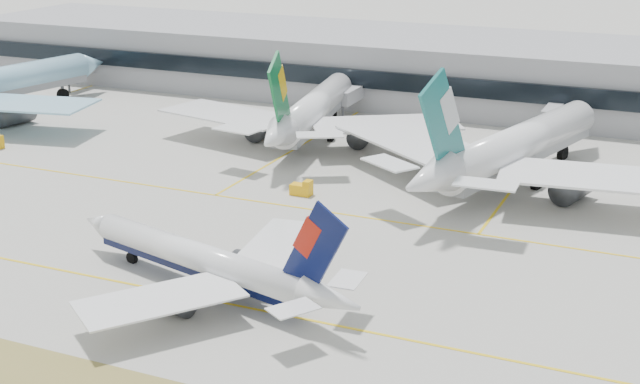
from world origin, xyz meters
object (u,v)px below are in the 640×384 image
at_px(taxiing_airliner, 209,263).
at_px(widebody_cathay, 513,149).
at_px(terminal, 500,73).
at_px(widebody_eva, 311,112).

xyz_separation_m(taxiing_airliner, widebody_cathay, (25.20, 57.49, 2.58)).
bearing_deg(taxiing_airliner, terminal, -79.66).
relative_size(widebody_eva, widebody_cathay, 0.94).
bearing_deg(widebody_cathay, terminal, 29.89).
bearing_deg(taxiing_airliner, widebody_eva, -60.99).
bearing_deg(widebody_cathay, widebody_eva, 88.32).
distance_m(taxiing_airliner, widebody_cathay, 62.83).
distance_m(widebody_eva, widebody_cathay, 44.90).
distance_m(taxiing_airliner, terminal, 118.00).
height_order(taxiing_airliner, terminal, taxiing_airliner).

